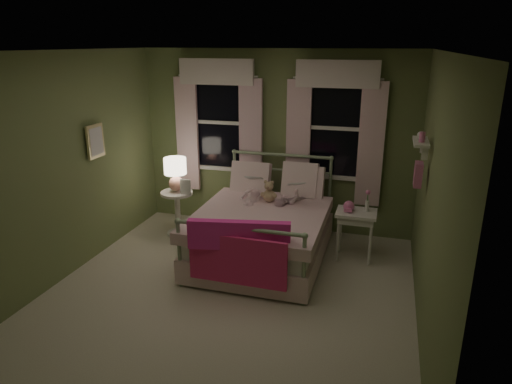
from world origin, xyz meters
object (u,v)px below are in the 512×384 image
(child_right, at_px, (293,183))
(nightstand_right, at_px, (356,219))
(bed, at_px, (264,230))
(table_lamp, at_px, (175,171))
(teddy_bear, at_px, (269,193))
(nightstand_left, at_px, (177,207))
(child_left, at_px, (252,174))

(child_right, relative_size, nightstand_right, 1.07)
(bed, height_order, table_lamp, bed)
(teddy_bear, height_order, nightstand_right, teddy_bear)
(table_lamp, bearing_deg, nightstand_left, -90.00)
(bed, distance_m, child_right, 0.74)
(bed, height_order, child_right, child_right)
(nightstand_right, bearing_deg, child_left, 174.11)
(child_left, height_order, nightstand_right, child_left)
(child_right, bearing_deg, child_left, 26.52)
(child_left, height_order, teddy_bear, child_left)
(child_right, distance_m, nightstand_left, 1.74)
(bed, xyz_separation_m, teddy_bear, (-0.01, 0.27, 0.42))
(bed, xyz_separation_m, child_left, (-0.29, 0.43, 0.61))
(bed, relative_size, nightstand_left, 3.13)
(bed, distance_m, table_lamp, 1.56)
(table_lamp, xyz_separation_m, nightstand_right, (2.53, -0.09, -0.40))
(teddy_bear, distance_m, table_lamp, 1.40)
(child_right, bearing_deg, bed, 84.13)
(table_lamp, bearing_deg, child_right, 1.90)
(child_right, distance_m, teddy_bear, 0.34)
(child_right, xyz_separation_m, table_lamp, (-1.67, -0.06, 0.04))
(child_right, distance_m, nightstand_right, 0.94)
(child_left, relative_size, child_right, 1.22)
(nightstand_left, xyz_separation_m, table_lamp, (0.00, 0.00, 0.54))
(table_lamp, bearing_deg, nightstand_right, -2.06)
(teddy_bear, distance_m, nightstand_left, 1.44)
(child_left, height_order, nightstand_left, child_left)
(bed, xyz_separation_m, nightstand_left, (-1.40, 0.38, 0.04))
(child_left, bearing_deg, nightstand_right, 165.49)
(nightstand_right, bearing_deg, child_right, 170.33)
(child_left, distance_m, teddy_bear, 0.38)
(child_left, bearing_deg, child_right, 171.38)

